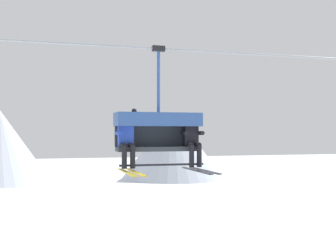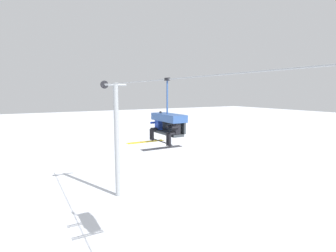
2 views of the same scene
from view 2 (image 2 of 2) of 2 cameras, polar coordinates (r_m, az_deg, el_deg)
lift_tower_near at (r=19.63m, az=-11.15°, el=-2.49°), size 0.36×1.88×8.58m
lift_cable at (r=11.43m, az=-1.75°, el=10.02°), size 18.54×0.05×0.05m
chairlift_chair at (r=10.97m, az=0.16°, el=1.19°), size 1.89×0.74×2.64m
skier_blue at (r=11.54m, az=-2.59°, el=0.08°), size 0.48×1.70×1.34m
skier_black at (r=10.27m, az=1.16°, el=-0.94°), size 0.46×1.70×1.23m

